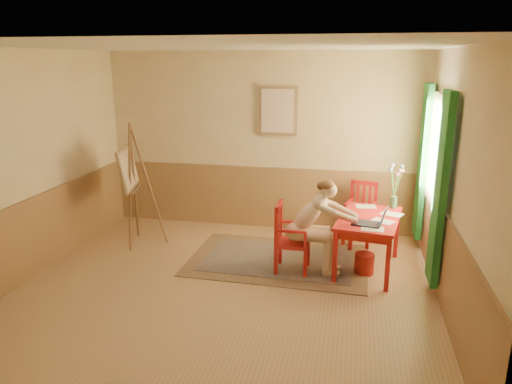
% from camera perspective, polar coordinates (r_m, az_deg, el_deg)
% --- Properties ---
extents(room, '(5.04, 4.54, 2.84)m').
position_cam_1_polar(room, '(5.50, -3.71, 2.17)').
color(room, tan).
rests_on(room, ground).
extents(wainscot, '(5.00, 4.50, 1.00)m').
position_cam_1_polar(wainscot, '(6.50, -1.73, -4.00)').
color(wainscot, '#987148').
rests_on(wainscot, room).
extents(window, '(0.12, 2.01, 2.20)m').
position_cam_1_polar(window, '(6.47, 20.21, 2.76)').
color(window, white).
rests_on(window, room).
extents(wall_portrait, '(0.60, 0.05, 0.76)m').
position_cam_1_polar(wall_portrait, '(7.50, 2.58, 9.59)').
color(wall_portrait, '#8B6D4A').
rests_on(wall_portrait, room).
extents(rug, '(2.44, 1.66, 0.02)m').
position_cam_1_polar(rug, '(6.66, 2.66, -8.04)').
color(rug, '#8C7251').
rests_on(rug, room).
extents(table, '(0.90, 1.30, 0.72)m').
position_cam_1_polar(table, '(6.33, 13.27, -3.68)').
color(table, red).
rests_on(table, room).
extents(chair_left, '(0.42, 0.40, 0.91)m').
position_cam_1_polar(chair_left, '(6.20, 3.95, -5.46)').
color(chair_left, red).
rests_on(chair_left, room).
extents(chair_back, '(0.50, 0.51, 0.92)m').
position_cam_1_polar(chair_back, '(7.32, 12.30, -2.45)').
color(chair_back, red).
rests_on(chair_back, room).
extents(figure, '(0.91, 0.40, 1.24)m').
position_cam_1_polar(figure, '(6.09, 6.92, -3.59)').
color(figure, beige).
rests_on(figure, room).
extents(laptop, '(0.45, 0.32, 0.25)m').
position_cam_1_polar(laptop, '(6.00, 13.61, -3.38)').
color(laptop, '#1E2338').
rests_on(laptop, table).
extents(papers, '(0.63, 1.13, 0.00)m').
position_cam_1_polar(papers, '(6.32, 14.29, -2.91)').
color(papers, white).
rests_on(papers, table).
extents(vase, '(0.23, 0.30, 0.61)m').
position_cam_1_polar(vase, '(6.72, 16.11, 0.49)').
color(vase, '#3F724C').
rests_on(vase, table).
extents(wastebasket, '(0.31, 0.31, 0.27)m').
position_cam_1_polar(wastebasket, '(6.39, 12.72, -8.28)').
color(wastebasket, red).
rests_on(wastebasket, room).
extents(easel, '(0.68, 0.81, 1.82)m').
position_cam_1_polar(easel, '(7.17, -14.67, 2.15)').
color(easel, brown).
rests_on(easel, room).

